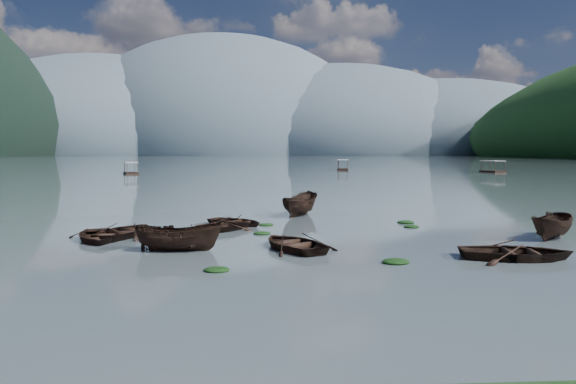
{
  "coord_description": "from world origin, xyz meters",
  "views": [
    {
      "loc": [
        -1.88,
        -20.04,
        4.5
      ],
      "look_at": [
        0.0,
        12.0,
        2.0
      ],
      "focal_mm": 32.0,
      "sensor_mm": 36.0,
      "label": 1
    }
  ],
  "objects": [
    {
      "name": "haze_mtn_c",
      "position": [
        140.0,
        900.0,
        0.0
      ],
      "size": [
        520.0,
        520.0,
        260.0
      ],
      "primitive_type": "ellipsoid",
      "color": "#475666",
      "rests_on": "ground"
    },
    {
      "name": "ground_plane",
      "position": [
        0.0,
        0.0,
        0.0
      ],
      "size": [
        2400.0,
        2400.0,
        0.0
      ],
      "primitive_type": "plane",
      "color": "#48555A"
    },
    {
      "name": "pontoon_left",
      "position": [
        -27.94,
        86.97,
        0.0
      ],
      "size": [
        4.43,
        6.55,
        2.32
      ],
      "primitive_type": null,
      "rotation": [
        0.0,
        0.0,
        0.35
      ],
      "color": "black",
      "rests_on": "ground"
    },
    {
      "name": "haze_mtn_d",
      "position": [
        320.0,
        900.0,
        0.0
      ],
      "size": [
        520.0,
        520.0,
        220.0
      ],
      "primitive_type": "ellipsoid",
      "color": "#475666",
      "rests_on": "ground"
    },
    {
      "name": "pontoon_right",
      "position": [
        50.13,
        90.9,
        0.0
      ],
      "size": [
        3.45,
        6.82,
        2.51
      ],
      "primitive_type": null,
      "rotation": [
        0.0,
        0.0,
        0.11
      ],
      "color": "black",
      "rests_on": "ground"
    },
    {
      "name": "rowboat_4",
      "position": [
        8.99,
        0.69,
        0.0
      ],
      "size": [
        5.12,
        4.06,
        0.95
      ],
      "primitive_type": "imported",
      "rotation": [
        0.0,
        0.0,
        1.39
      ],
      "color": "black",
      "rests_on": "ground"
    },
    {
      "name": "rowboat_2",
      "position": [
        -5.48,
        3.33,
        0.0
      ],
      "size": [
        4.11,
        1.77,
        1.55
      ],
      "primitive_type": "imported",
      "rotation": [
        0.0,
        0.0,
        1.51
      ],
      "color": "black",
      "rests_on": "ground"
    },
    {
      "name": "rowboat_6",
      "position": [
        -3.3,
        11.56,
        0.0
      ],
      "size": [
        4.75,
        4.58,
        0.8
      ],
      "primitive_type": "imported",
      "rotation": [
        0.0,
        0.0,
        0.89
      ],
      "color": "black",
      "rests_on": "ground"
    },
    {
      "name": "weed_clump_3",
      "position": [
        7.3,
        9.94,
        0.0
      ],
      "size": [
        0.92,
        0.78,
        0.2
      ],
      "primitive_type": "ellipsoid",
      "color": "black",
      "rests_on": "ground"
    },
    {
      "name": "rowboat_3",
      "position": [
        -0.24,
        3.56,
        0.0
      ],
      "size": [
        4.7,
        5.28,
        0.9
      ],
      "primitive_type": "imported",
      "rotation": [
        0.0,
        0.0,
        3.6
      ],
      "color": "black",
      "rests_on": "ground"
    },
    {
      "name": "weed_clump_0",
      "position": [
        -3.46,
        -0.77,
        0.0
      ],
      "size": [
        0.99,
        0.81,
        0.22
      ],
      "primitive_type": "ellipsoid",
      "color": "black",
      "rests_on": "ground"
    },
    {
      "name": "rowboat_5",
      "position": [
        13.46,
        5.58,
        0.0
      ],
      "size": [
        4.0,
        3.94,
        1.58
      ],
      "primitive_type": "imported",
      "rotation": [
        0.0,
        0.0,
        -0.8
      ],
      "color": "black",
      "rests_on": "ground"
    },
    {
      "name": "haze_mtn_a",
      "position": [
        -260.0,
        900.0,
        0.0
      ],
      "size": [
        520.0,
        520.0,
        280.0
      ],
      "primitive_type": "ellipsoid",
      "color": "#475666",
      "rests_on": "ground"
    },
    {
      "name": "rowboat_0",
      "position": [
        -10.07,
        6.42,
        0.0
      ],
      "size": [
        4.09,
        4.84,
        0.85
      ],
      "primitive_type": "imported",
      "rotation": [
        0.0,
        0.0,
        0.32
      ],
      "color": "black",
      "rests_on": "ground"
    },
    {
      "name": "rowboat_8",
      "position": [
        1.1,
        16.24,
        0.0
      ],
      "size": [
        3.61,
        5.0,
        1.81
      ],
      "primitive_type": "imported",
      "rotation": [
        0.0,
        0.0,
        2.7
      ],
      "color": "black",
      "rests_on": "ground"
    },
    {
      "name": "weed_clump_5",
      "position": [
        -6.4,
        4.86,
        0.0
      ],
      "size": [
        1.14,
        0.92,
        0.24
      ],
      "primitive_type": "ellipsoid",
      "color": "black",
      "rests_on": "ground"
    },
    {
      "name": "weed_clump_1",
      "position": [
        -1.68,
        7.9,
        0.0
      ],
      "size": [
        0.95,
        0.76,
        0.21
      ],
      "primitive_type": "ellipsoid",
      "color": "black",
      "rests_on": "ground"
    },
    {
      "name": "weed_clump_4",
      "position": [
        8.44,
        2.39,
        0.0
      ],
      "size": [
        1.24,
        0.98,
        0.26
      ],
      "primitive_type": "ellipsoid",
      "color": "black",
      "rests_on": "ground"
    },
    {
      "name": "pontoon_centre",
      "position": [
        19.23,
        106.6,
        0.0
      ],
      "size": [
        3.9,
        7.01,
        2.54
      ],
      "primitive_type": null,
      "rotation": [
        0.0,
        0.0,
        -0.18
      ],
      "color": "black",
      "rests_on": "ground"
    },
    {
      "name": "rowboat_1",
      "position": [
        -9.01,
        7.72,
        0.0
      ],
      "size": [
        4.23,
        5.06,
        0.9
      ],
      "primitive_type": "imported",
      "rotation": [
        0.0,
        0.0,
        2.85
      ],
      "color": "black",
      "rests_on": "ground"
    },
    {
      "name": "weed_clump_6",
      "position": [
        -1.4,
        11.3,
        0.0
      ],
      "size": [
        0.91,
        0.76,
        0.19
      ],
      "primitive_type": "ellipsoid",
      "color": "black",
      "rests_on": "ground"
    },
    {
      "name": "weed_clump_7",
      "position": [
        7.47,
        11.73,
        0.0
      ],
      "size": [
        1.1,
        0.88,
        0.24
      ],
      "primitive_type": "ellipsoid",
      "color": "black",
      "rests_on": "ground"
    },
    {
      "name": "haze_mtn_b",
      "position": [
        -60.0,
        900.0,
        0.0
      ],
      "size": [
        520.0,
        520.0,
        340.0
      ],
      "primitive_type": "ellipsoid",
      "color": "#475666",
      "rests_on": "ground"
    },
    {
      "name": "rowboat_7",
      "position": [
        -4.29,
        9.23,
        0.0
      ],
      "size": [
        5.11,
        5.1,
        0.87
      ],
      "primitive_type": "imported",
      "rotation": [
        0.0,
        0.0,
        5.49
      ],
      "color": "black",
      "rests_on": "ground"
    },
    {
      "name": "weed_clump_2",
      "position": [
        3.7,
        0.2,
        0.0
      ],
      "size": [
        1.13,
        0.9,
        0.24
      ],
      "primitive_type": "ellipsoid",
      "color": "black",
      "rests_on": "ground"
    }
  ]
}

